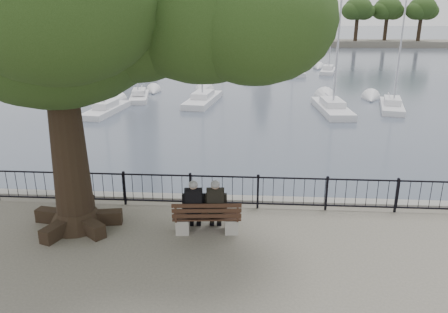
# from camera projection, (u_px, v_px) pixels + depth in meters

# --- Properties ---
(harbor) EXTENTS (260.00, 260.00, 1.20)m
(harbor) POSITION_uv_depth(u_px,v_px,m) (225.00, 215.00, 13.71)
(harbor) COLOR gray
(harbor) RESTS_ON ground
(railing) EXTENTS (22.06, 0.06, 1.00)m
(railing) POSITION_uv_depth(u_px,v_px,m) (224.00, 190.00, 12.90)
(railing) COLOR black
(railing) RESTS_ON ground
(bench) EXTENTS (1.82, 0.68, 0.94)m
(bench) POSITION_uv_depth(u_px,v_px,m) (207.00, 221.00, 11.48)
(bench) COLOR gray
(bench) RESTS_ON ground
(person_left) EXTENTS (0.45, 0.76, 1.49)m
(person_left) POSITION_uv_depth(u_px,v_px,m) (194.00, 207.00, 11.46)
(person_left) COLOR black
(person_left) RESTS_ON ground
(person_right) EXTENTS (0.45, 0.76, 1.49)m
(person_right) POSITION_uv_depth(u_px,v_px,m) (215.00, 207.00, 11.47)
(person_right) COLOR black
(person_right) RESTS_ON ground
(tree) EXTENTS (10.80, 7.54, 8.82)m
(tree) POSITION_uv_depth(u_px,v_px,m) (88.00, 1.00, 10.21)
(tree) COLOR black
(tree) RESTS_ON ground
(lion_monument) EXTENTS (6.21, 6.21, 9.10)m
(lion_monument) POSITION_uv_depth(u_px,v_px,m) (263.00, 45.00, 57.41)
(lion_monument) COLOR gray
(lion_monument) RESTS_ON ground
(sailboat_a) EXTENTS (2.03, 5.21, 10.38)m
(sailboat_a) POSITION_uv_depth(u_px,v_px,m) (106.00, 108.00, 29.51)
(sailboat_a) COLOR silver
(sailboat_a) RESTS_ON ground
(sailboat_b) EXTENTS (2.51, 6.23, 12.22)m
(sailboat_b) POSITION_uv_depth(u_px,v_px,m) (203.00, 98.00, 32.74)
(sailboat_b) COLOR silver
(sailboat_b) RESTS_ON ground
(sailboat_c) EXTENTS (2.14, 6.27, 11.29)m
(sailboat_c) POSITION_uv_depth(u_px,v_px,m) (332.00, 107.00, 29.92)
(sailboat_c) COLOR silver
(sailboat_c) RESTS_ON ground
(sailboat_d) EXTENTS (2.58, 5.37, 9.62)m
(sailboat_d) POSITION_uv_depth(u_px,v_px,m) (392.00, 105.00, 30.68)
(sailboat_d) COLOR silver
(sailboat_d) RESTS_ON ground
(sailboat_e) EXTENTS (1.94, 5.26, 12.32)m
(sailboat_e) POSITION_uv_depth(u_px,v_px,m) (136.00, 77.00, 42.91)
(sailboat_e) COLOR silver
(sailboat_e) RESTS_ON ground
(sailboat_f) EXTENTS (1.79, 5.52, 10.68)m
(sailboat_f) POSITION_uv_depth(u_px,v_px,m) (253.00, 76.00, 44.39)
(sailboat_f) COLOR silver
(sailboat_f) RESTS_ON ground
(sailboat_g) EXTENTS (2.34, 5.74, 10.84)m
(sailboat_g) POSITION_uv_depth(u_px,v_px,m) (293.00, 71.00, 47.70)
(sailboat_g) COLOR silver
(sailboat_g) RESTS_ON ground
(sailboat_h) EXTENTS (2.88, 6.31, 14.59)m
(sailboat_h) POSITION_uv_depth(u_px,v_px,m) (223.00, 65.00, 52.08)
(sailboat_h) COLOR silver
(sailboat_h) RESTS_ON ground
(sailboat_i) EXTENTS (2.53, 5.26, 11.02)m
(sailboat_i) POSITION_uv_depth(u_px,v_px,m) (328.00, 70.00, 48.73)
(sailboat_i) COLOR silver
(sailboat_i) RESTS_ON ground
(sailboat_j) EXTENTS (2.13, 4.81, 8.54)m
(sailboat_j) POSITION_uv_depth(u_px,v_px,m) (139.00, 96.00, 34.08)
(sailboat_j) COLOR silver
(sailboat_j) RESTS_ON ground
(far_shore) EXTENTS (30.00, 8.60, 9.18)m
(far_shore) POSITION_uv_depth(u_px,v_px,m) (384.00, 25.00, 83.31)
(far_shore) COLOR #5B574D
(far_shore) RESTS_ON ground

